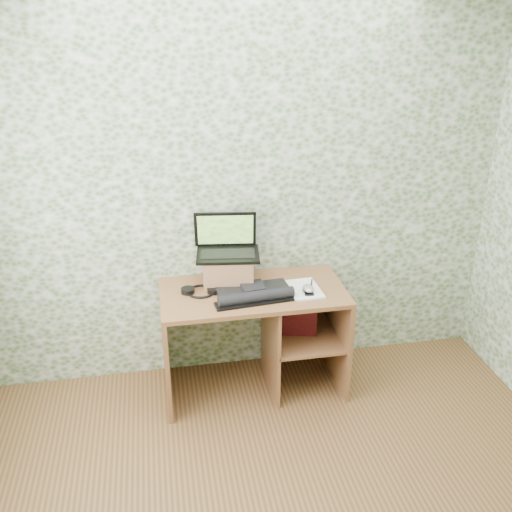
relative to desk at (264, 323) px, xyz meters
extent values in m
plane|color=silver|center=(-0.08, 0.28, 0.82)|extent=(3.50, 0.00, 3.50)
cube|color=brown|center=(-0.08, -0.03, 0.25)|extent=(1.20, 0.60, 0.03)
cube|color=brown|center=(-0.66, -0.03, -0.12)|extent=(0.03, 0.60, 0.72)
cube|color=brown|center=(0.51, -0.03, -0.12)|extent=(0.03, 0.60, 0.72)
cube|color=brown|center=(0.04, -0.03, -0.12)|extent=(0.02, 0.56, 0.72)
cube|color=brown|center=(0.27, -0.03, -0.10)|extent=(0.46, 0.56, 0.02)
cube|color=brown|center=(0.28, 0.26, -0.12)|extent=(0.48, 0.02, 0.72)
cube|color=#956442|center=(-0.22, 0.12, 0.37)|extent=(0.35, 0.31, 0.19)
cube|color=black|center=(-0.22, 0.12, 0.47)|extent=(0.44, 0.33, 0.02)
cube|color=black|center=(-0.22, 0.10, 0.48)|extent=(0.37, 0.20, 0.00)
cube|color=black|center=(-0.22, 0.23, 0.61)|extent=(0.41, 0.12, 0.25)
cube|color=#275D1A|center=(-0.22, 0.22, 0.60)|extent=(0.37, 0.10, 0.21)
cube|color=black|center=(-0.08, -0.06, 0.29)|extent=(0.48, 0.21, 0.04)
cube|color=black|center=(-0.08, -0.06, 0.30)|extent=(0.16, 0.16, 0.06)
cylinder|color=black|center=(-0.08, -0.18, 0.31)|extent=(0.49, 0.12, 0.07)
cube|color=black|center=(-0.08, -0.19, 0.28)|extent=(0.53, 0.16, 0.01)
torus|color=black|center=(-0.41, 0.01, 0.28)|extent=(0.21, 0.21, 0.02)
cylinder|color=black|center=(-0.50, 0.02, 0.28)|extent=(0.09, 0.09, 0.03)
cylinder|color=black|center=(-0.33, -0.01, 0.28)|extent=(0.09, 0.09, 0.03)
cube|color=white|center=(0.25, -0.08, 0.28)|extent=(0.21, 0.29, 0.01)
ellipsoid|color=#B3B3B6|center=(0.26, -0.14, 0.30)|extent=(0.08, 0.11, 0.04)
cylinder|color=black|center=(0.31, -0.04, 0.29)|extent=(0.05, 0.14, 0.01)
cube|color=maroon|center=(0.24, -0.03, 0.05)|extent=(0.24, 0.12, 0.28)
camera|label=1|loc=(-0.65, -3.25, 2.00)|focal=40.00mm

